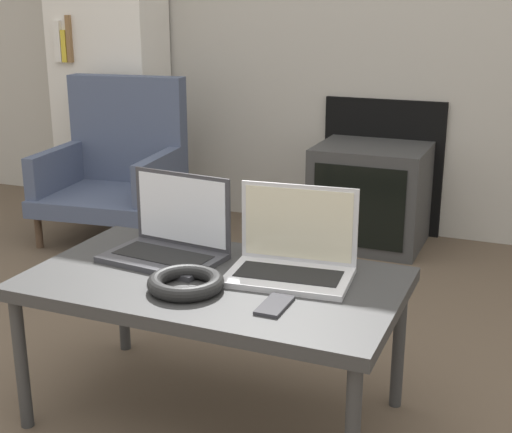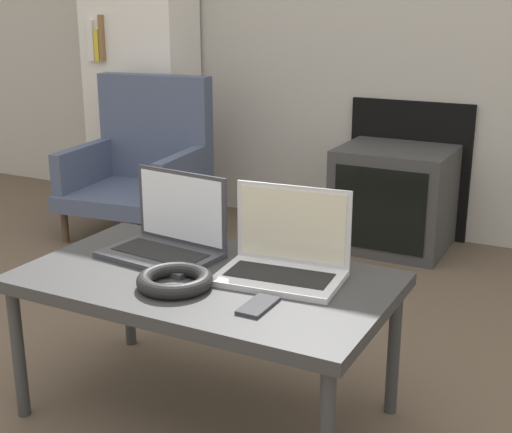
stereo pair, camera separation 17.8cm
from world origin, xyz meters
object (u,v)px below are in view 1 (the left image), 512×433
headphones (186,283)px  laptop_left (171,238)px  armchair (118,163)px  tv (370,196)px  laptop_right (293,255)px  phone (275,305)px

headphones → laptop_left: bearing=127.5°
headphones → armchair: (-1.15, 1.44, -0.08)m
laptop_left → tv: size_ratio=0.68×
tv → headphones: bearing=-92.0°
laptop_right → phone: (0.03, -0.22, -0.05)m
laptop_right → phone: size_ratio=2.74×
phone → armchair: (-1.41, 1.45, -0.06)m
laptop_right → armchair: bearing=132.6°
laptop_left → laptop_right: (0.38, 0.00, 0.00)m
armchair → headphones: bearing=-58.2°
laptop_right → tv: laptop_right is taller
phone → tv: tv is taller
armchair → tv: bearing=8.1°
tv → armchair: (-1.22, -0.33, 0.12)m
laptop_right → tv: bearing=90.3°
laptop_left → phone: 0.47m
phone → tv: bearing=96.1°
phone → headphones: bearing=177.2°
laptop_left → tv: (0.22, 1.56, -0.24)m
laptop_left → headphones: bearing=-46.2°
tv → armchair: bearing=-165.0°
laptop_right → tv: (-0.16, 1.56, -0.24)m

